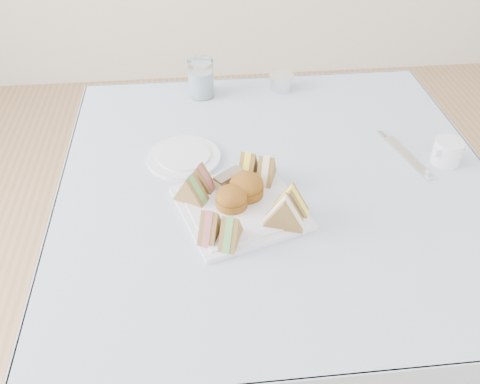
{
  "coord_description": "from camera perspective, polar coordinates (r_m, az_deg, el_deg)",
  "views": [
    {
      "loc": [
        -0.19,
        -0.92,
        1.49
      ],
      "look_at": [
        -0.1,
        -0.1,
        0.8
      ],
      "focal_mm": 38.0,
      "sensor_mm": 36.0,
      "label": 1
    }
  ],
  "objects": [
    {
      "name": "sandwich_br_b",
      "position": [
        1.17,
        0.92,
        3.17
      ],
      "size": [
        0.06,
        0.08,
        0.07
      ],
      "primitive_type": null,
      "rotation": [
        0.0,
        0.0,
        -1.98
      ],
      "color": "olive",
      "rests_on": "serving_plate"
    },
    {
      "name": "sandwich_fr_b",
      "position": [
        1.04,
        5.0,
        -2.13
      ],
      "size": [
        0.09,
        0.06,
        0.08
      ],
      "primitive_type": null,
      "rotation": [
        0.0,
        0.0,
        -0.31
      ],
      "color": "olive",
      "rests_on": "serving_plate"
    },
    {
      "name": "side_plate",
      "position": [
        1.26,
        -6.31,
        3.88
      ],
      "size": [
        0.23,
        0.23,
        0.01
      ],
      "primitive_type": "cylinder",
      "rotation": [
        0.0,
        0.0,
        -0.3
      ],
      "color": "white",
      "rests_on": "tablecloth"
    },
    {
      "name": "sandwich_fr_a",
      "position": [
        1.07,
        5.72,
        -0.78
      ],
      "size": [
        0.09,
        0.06,
        0.07
      ],
      "primitive_type": null,
      "rotation": [
        0.0,
        0.0,
        -0.35
      ],
      "color": "olive",
      "rests_on": "serving_plate"
    },
    {
      "name": "water_glass",
      "position": [
        1.51,
        -4.4,
        12.61
      ],
      "size": [
        0.09,
        0.09,
        0.11
      ],
      "primitive_type": "cylinder",
      "rotation": [
        0.0,
        0.0,
        0.3
      ],
      "color": "white",
      "rests_on": "tablecloth"
    },
    {
      "name": "scone_left",
      "position": [
        1.09,
        -0.95,
        -0.69
      ],
      "size": [
        0.09,
        0.09,
        0.05
      ],
      "primitive_type": "cylinder",
      "rotation": [
        0.0,
        0.0,
        0.33
      ],
      "color": "#9F6524",
      "rests_on": "serving_plate"
    },
    {
      "name": "scone_right",
      "position": [
        1.11,
        0.71,
        0.66
      ],
      "size": [
        0.11,
        0.11,
        0.05
      ],
      "primitive_type": "cylinder",
      "rotation": [
        0.0,
        0.0,
        0.64
      ],
      "color": "#9F6524",
      "rests_on": "serving_plate"
    },
    {
      "name": "serving_plate",
      "position": [
        1.11,
        0.0,
        -1.75
      ],
      "size": [
        0.31,
        0.31,
        0.01
      ],
      "primitive_type": "cube",
      "rotation": [
        0.0,
        0.0,
        0.3
      ],
      "color": "white",
      "rests_on": "tablecloth"
    },
    {
      "name": "sandwich_bl_b",
      "position": [
        1.13,
        -4.58,
        1.73
      ],
      "size": [
        0.08,
        0.07,
        0.07
      ],
      "primitive_type": null,
      "rotation": [
        0.0,
        0.0,
        2.64
      ],
      "color": "olive",
      "rests_on": "serving_plate"
    },
    {
      "name": "knife",
      "position": [
        1.33,
        18.62,
        3.73
      ],
      "size": [
        0.06,
        0.19,
        0.0
      ],
      "primitive_type": "cube",
      "rotation": [
        0.0,
        0.0,
        0.24
      ],
      "color": "silver",
      "rests_on": "tablecloth"
    },
    {
      "name": "tea_strainer",
      "position": [
        1.56,
        4.67,
        12.11
      ],
      "size": [
        0.1,
        0.1,
        0.04
      ],
      "primitive_type": "cylinder",
      "rotation": [
        0.0,
        0.0,
        0.38
      ],
      "color": "silver",
      "rests_on": "tablecloth"
    },
    {
      "name": "sandwich_bl_a",
      "position": [
        1.1,
        -5.56,
        0.47
      ],
      "size": [
        0.08,
        0.07,
        0.07
      ],
      "primitive_type": null,
      "rotation": [
        0.0,
        0.0,
        2.58
      ],
      "color": "olive",
      "rests_on": "serving_plate"
    },
    {
      "name": "sandwich_br_a",
      "position": [
        1.15,
        2.97,
        2.71
      ],
      "size": [
        0.06,
        0.08,
        0.07
      ],
      "primitive_type": null,
      "rotation": [
        0.0,
        0.0,
        -1.92
      ],
      "color": "olive",
      "rests_on": "serving_plate"
    },
    {
      "name": "sandwich_fl_b",
      "position": [
        1.0,
        -1.08,
        -4.15
      ],
      "size": [
        0.06,
        0.08,
        0.07
      ],
      "primitive_type": null,
      "rotation": [
        0.0,
        0.0,
        1.2
      ],
      "color": "olive",
      "rests_on": "serving_plate"
    },
    {
      "name": "fork",
      "position": [
        1.32,
        18.2,
        3.61
      ],
      "size": [
        0.06,
        0.19,
        0.0
      ],
      "primitive_type": "cube",
      "rotation": [
        0.0,
        0.0,
        0.24
      ],
      "color": "silver",
      "rests_on": "tablecloth"
    },
    {
      "name": "creamer_jug",
      "position": [
        1.33,
        22.24,
        4.19
      ],
      "size": [
        0.09,
        0.09,
        0.06
      ],
      "primitive_type": "cylinder",
      "rotation": [
        0.0,
        0.0,
        0.38
      ],
      "color": "white",
      "rests_on": "tablecloth"
    },
    {
      "name": "pastry_slice",
      "position": [
        1.15,
        -1.28,
        1.43
      ],
      "size": [
        0.07,
        0.06,
        0.03
      ],
      "primitive_type": "cube",
      "rotation": [
        0.0,
        0.0,
        0.65
      ],
      "color": "beige",
      "rests_on": "serving_plate"
    },
    {
      "name": "tablecloth",
      "position": [
        1.2,
        4.3,
        1.4
      ],
      "size": [
        1.02,
        1.02,
        0.01
      ],
      "primitive_type": "cube",
      "color": "#B0B6C7",
      "rests_on": "table"
    },
    {
      "name": "table",
      "position": [
        1.46,
        3.59,
        -10.12
      ],
      "size": [
        0.9,
        0.9,
        0.74
      ],
      "primitive_type": "cube",
      "color": "brown",
      "rests_on": "floor"
    },
    {
      "name": "floor",
      "position": [
        1.76,
        3.08,
        -17.88
      ],
      "size": [
        4.0,
        4.0,
        0.0
      ],
      "primitive_type": "plane",
      "color": "#9E7751",
      "rests_on": "ground"
    },
    {
      "name": "sandwich_fl_a",
      "position": [
        1.02,
        -3.38,
        -3.49
      ],
      "size": [
        0.06,
        0.08,
        0.07
      ],
      "primitive_type": null,
      "rotation": [
        0.0,
        0.0,
        1.2
      ],
      "color": "olive",
      "rests_on": "serving_plate"
    }
  ]
}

